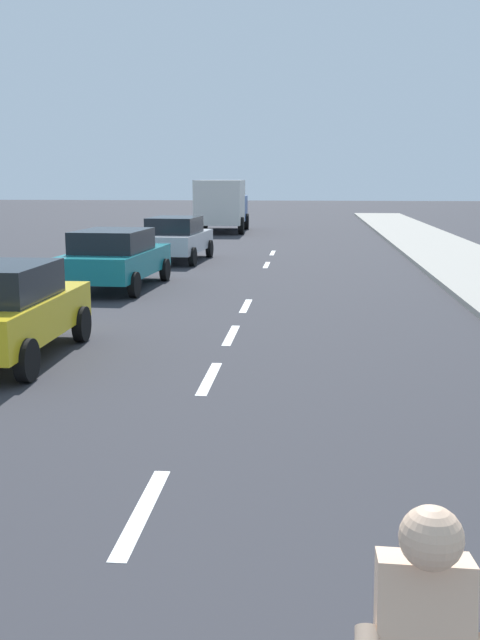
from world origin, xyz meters
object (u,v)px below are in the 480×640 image
parked_car_silver (176,238)px  delivery_truck (222,204)px  parked_car_teal (115,257)px  parked_car_yellow (4,309)px

parked_car_silver → delivery_truck: bearing=93.9°
parked_car_teal → parked_car_silver: 6.59m
parked_car_yellow → parked_car_silver: (0.18, 14.47, 0.00)m
parked_car_yellow → delivery_truck: (0.06, 29.17, 0.67)m
delivery_truck → parked_car_silver: bearing=-90.6°
parked_car_yellow → parked_car_silver: same height
delivery_truck → parked_car_teal: bearing=-92.0°
parked_car_teal → delivery_truck: (0.34, 21.27, 0.66)m
parked_car_teal → delivery_truck: delivery_truck is taller
parked_car_teal → parked_car_silver: bearing=89.1°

